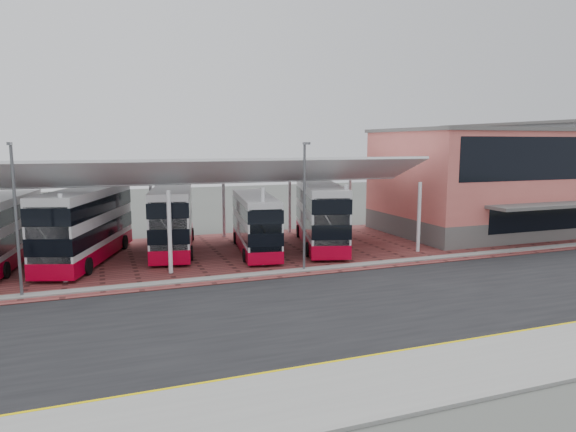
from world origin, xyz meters
The scene contains 16 objects.
ground centered at (0.00, 0.00, 0.00)m, with size 140.00×140.00×0.00m, color #474A45.
road centered at (0.00, -1.00, 0.01)m, with size 120.00×14.00×0.02m, color black.
forecourt centered at (2.00, 13.00, 0.03)m, with size 72.00×16.00×0.06m, color brown.
sidewalk centered at (0.00, -9.00, 0.07)m, with size 120.00×4.00×0.14m, color gray.
north_kerb centered at (0.00, 6.20, 0.07)m, with size 120.00×0.80×0.14m, color gray.
yellow_line_near centered at (0.00, -7.00, 0.03)m, with size 120.00×0.12×0.01m, color #F5D600.
yellow_line_far centered at (0.00, -6.70, 0.03)m, with size 120.00×0.12×0.01m, color #F5D600.
canopy centered at (-6.00, 13.94, 5.80)m, with size 37.00×11.63×7.07m.
terminal centered at (23.00, 13.92, 4.66)m, with size 18.40×14.40×9.25m.
lamp_west centered at (-14.00, 6.27, 4.36)m, with size 0.16×0.90×8.07m.
lamp_east centered at (2.00, 6.27, 4.36)m, with size 0.16×0.90×8.07m.
bus_1 centered at (-16.06, 14.26, 2.32)m, with size 4.18×11.28×4.54m.
bus_2 centered at (-10.85, 13.77, 2.51)m, with size 6.49×12.19×4.93m.
bus_3 centered at (-4.87, 15.28, 2.42)m, with size 4.75×11.83×4.76m.
bus_4 centered at (0.73, 12.70, 2.14)m, with size 3.90×10.41×4.19m.
bus_5 centered at (6.06, 12.94, 2.46)m, with size 5.91×12.02×4.84m.
Camera 1 is at (-10.01, -22.98, 8.06)m, focal length 32.00 mm.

